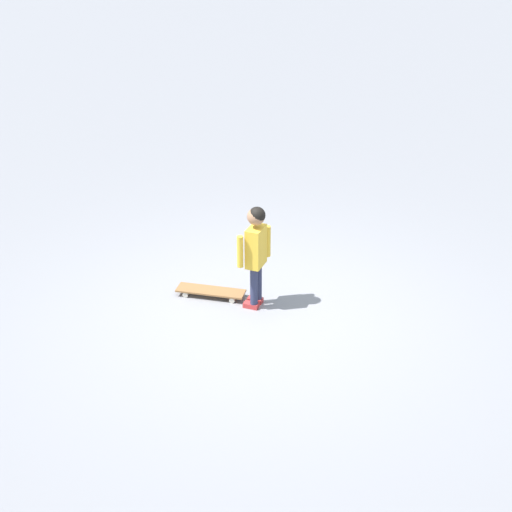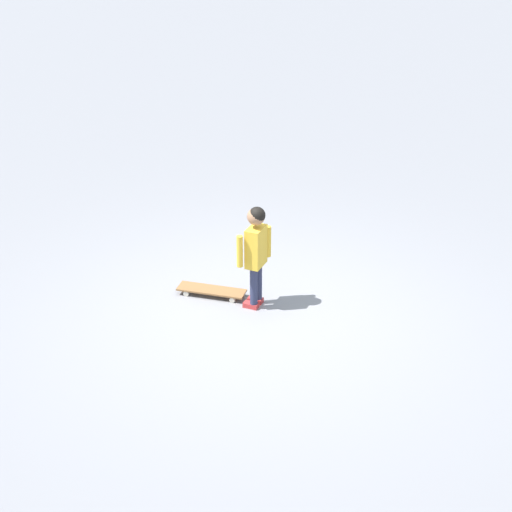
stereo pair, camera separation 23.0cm
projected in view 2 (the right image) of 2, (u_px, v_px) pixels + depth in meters
name	position (u px, v px, depth m)	size (l,w,h in m)	color
ground_plane	(260.00, 316.00, 7.16)	(50.00, 50.00, 0.00)	gray
child_person	(256.00, 246.00, 7.04)	(0.26, 0.41, 1.06)	#2D3351
skateboard	(211.00, 290.00, 7.48)	(0.66, 0.60, 0.07)	olive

